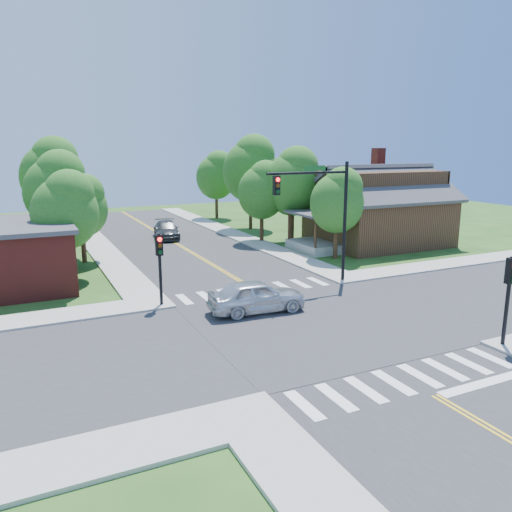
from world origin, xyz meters
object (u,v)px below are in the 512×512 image
car_silver (257,297)px  signal_pole_nw (160,256)px  signal_pole_se (510,285)px  house_ne (378,205)px  car_dgrey (166,230)px  signal_mast_ne (321,203)px

car_silver → signal_pole_nw: bearing=58.4°
signal_pole_se → house_ne: (9.51, 19.86, 0.67)m
signal_pole_nw → car_dgrey: signal_pole_nw is taller
signal_mast_ne → car_dgrey: 19.69m
signal_mast_ne → signal_pole_se: (1.69, -11.21, -2.19)m
signal_pole_nw → car_silver: 5.27m
signal_mast_ne → car_silver: 7.42m
signal_pole_nw → car_dgrey: size_ratio=0.70×
signal_pole_se → signal_pole_nw: bearing=135.0°
signal_mast_ne → car_dgrey: (-3.96, 18.84, -4.11)m
signal_pole_se → house_ne: size_ratio=0.29×
signal_pole_se → car_dgrey: signal_pole_se is taller
signal_pole_se → car_dgrey: bearing=100.6°
signal_mast_ne → car_dgrey: signal_mast_ne is taller
car_silver → car_dgrey: car_silver is taller
house_ne → car_dgrey: (-15.15, 10.20, -2.58)m
signal_pole_se → car_silver: size_ratio=0.77×
signal_pole_se → house_ne: bearing=64.4°
car_dgrey → house_ne: bearing=-22.6°
house_ne → car_dgrey: size_ratio=2.40×
signal_mast_ne → house_ne: size_ratio=0.55×
signal_pole_se → signal_mast_ne: bearing=98.6°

